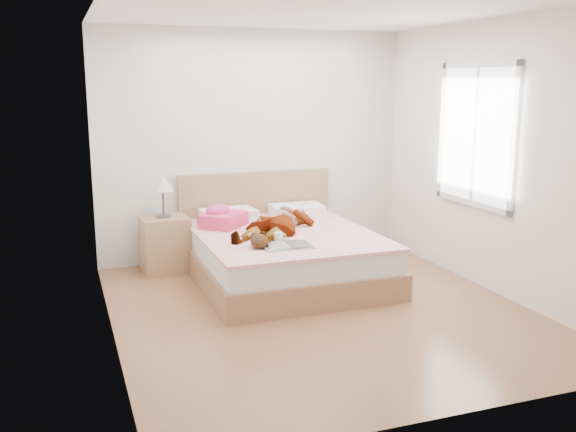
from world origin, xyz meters
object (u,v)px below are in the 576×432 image
at_px(phone, 225,210).
at_px(plush_toy, 258,240).
at_px(magazine, 288,246).
at_px(towel, 222,218).
at_px(bed, 282,252).
at_px(nightstand, 165,240).
at_px(coffee_mug, 279,237).
at_px(woman, 281,219).

relative_size(phone, plush_toy, 0.35).
bearing_deg(magazine, towel, 109.41).
xyz_separation_m(bed, plush_toy, (-0.44, -0.59, 0.31)).
distance_m(magazine, nightstand, 1.62).
bearing_deg(magazine, nightstand, 125.75).
relative_size(phone, coffee_mug, 0.70).
distance_m(bed, coffee_mug, 0.57).
bearing_deg(bed, magazine, -104.45).
bearing_deg(bed, towel, 143.30).
bearing_deg(nightstand, bed, -31.00).
xyz_separation_m(woman, towel, (-0.55, 0.33, -0.01)).
xyz_separation_m(bed, nightstand, (-1.10, 0.66, 0.07)).
bearing_deg(nightstand, plush_toy, -61.93).
xyz_separation_m(woman, phone, (-0.50, 0.40, 0.06)).
bearing_deg(woman, plush_toy, -82.81).
bearing_deg(coffee_mug, towel, 111.66).
xyz_separation_m(coffee_mug, plush_toy, (-0.24, -0.13, 0.02)).
xyz_separation_m(bed, towel, (-0.53, 0.40, 0.33)).
xyz_separation_m(phone, nightstand, (-0.62, 0.20, -0.33)).
bearing_deg(coffee_mug, woman, 68.36).
xyz_separation_m(phone, coffee_mug, (0.29, -0.92, -0.12)).
bearing_deg(nightstand, towel, -25.04).
relative_size(woman, bed, 0.75).
xyz_separation_m(woman, bed, (-0.02, -0.07, -0.34)).
bearing_deg(phone, towel, -170.49).
distance_m(bed, magazine, 0.71).
relative_size(phone, bed, 0.04).
bearing_deg(magazine, plush_toy, 169.22).
bearing_deg(phone, plush_toy, -135.75).
height_order(woman, towel, towel).
relative_size(bed, magazine, 4.27).
relative_size(phone, magazine, 0.18).
height_order(woman, bed, bed).
distance_m(towel, magazine, 1.10).
bearing_deg(woman, phone, -177.03).
height_order(woman, nightstand, nightstand).
distance_m(woman, towel, 0.64).
height_order(magazine, nightstand, nightstand).
bearing_deg(plush_toy, bed, 53.52).
bearing_deg(magazine, woman, 75.73).
relative_size(towel, plush_toy, 2.32).
bearing_deg(magazine, coffee_mug, 98.34).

